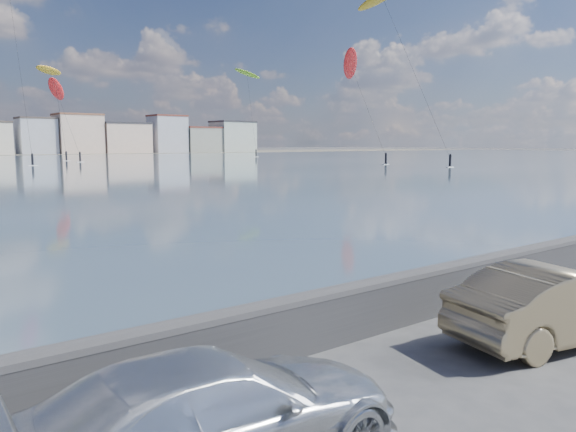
# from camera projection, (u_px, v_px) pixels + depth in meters

# --- Properties ---
(ground) EXTENTS (700.00, 700.00, 0.00)m
(ground) POSITION_uv_depth(u_px,v_px,m) (413.00, 419.00, 7.39)
(ground) COLOR #333335
(ground) RESTS_ON ground
(seawall) EXTENTS (400.00, 0.36, 1.08)m
(seawall) POSITION_uv_depth(u_px,v_px,m) (288.00, 324.00, 9.43)
(seawall) COLOR #28282B
(seawall) RESTS_ON ground
(car_silver) EXTENTS (4.65, 2.05, 1.33)m
(car_silver) POSITION_uv_depth(u_px,v_px,m) (213.00, 414.00, 6.13)
(car_silver) COLOR silver
(car_silver) RESTS_ON ground
(car_champagne) EXTENTS (4.51, 2.40, 1.41)m
(car_champagne) POSITION_uv_depth(u_px,v_px,m) (559.00, 304.00, 10.18)
(car_champagne) COLOR tan
(car_champagne) RESTS_ON ground
(kitesurfer_2) EXTENTS (7.71, 15.46, 20.79)m
(kitesurfer_2) POSITION_uv_depth(u_px,v_px,m) (351.00, 65.00, 101.31)
(kitesurfer_2) COLOR red
(kitesurfer_2) RESTS_ON ground
(kitesurfer_9) EXTENTS (7.28, 18.12, 19.31)m
(kitesurfer_9) POSITION_uv_depth(u_px,v_px,m) (49.00, 72.00, 113.22)
(kitesurfer_9) COLOR #BF8C19
(kitesurfer_9) RESTS_ON ground
(kitesurfer_12) EXTENTS (6.89, 19.21, 18.19)m
(kitesurfer_12) POSITION_uv_depth(u_px,v_px,m) (56.00, 90.00, 122.68)
(kitesurfer_12) COLOR red
(kitesurfer_12) RESTS_ON ground
(kitesurfer_13) EXTENTS (6.33, 13.28, 24.15)m
(kitesurfer_13) POSITION_uv_depth(u_px,v_px,m) (247.00, 75.00, 148.73)
(kitesurfer_13) COLOR #8CD826
(kitesurfer_13) RESTS_ON ground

